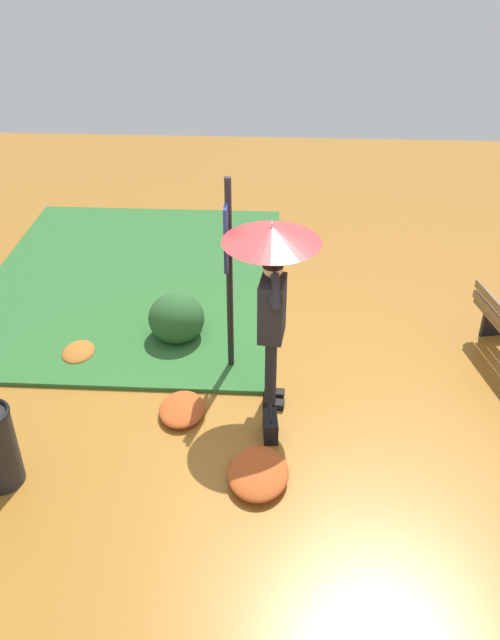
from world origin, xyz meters
TOP-DOWN VIEW (x-y plane):
  - ground_plane at (0.00, 0.00)m, footprint 18.00×18.00m
  - grass_verge at (2.46, 1.90)m, footprint 4.80×4.00m
  - person_with_umbrella at (0.04, -0.08)m, footprint 0.96×0.96m
  - info_sign_post at (0.54, 0.39)m, footprint 0.44×0.07m
  - handbag at (-0.57, -0.11)m, footprint 0.31×0.17m
  - shrub_cluster at (1.13, 1.06)m, footprint 0.74×0.67m
  - leaf_pile_near_person at (-0.30, 0.83)m, footprint 0.60×0.48m
  - leaf_pile_by_bench at (-1.17, -0.01)m, footprint 0.72×0.57m
  - leaf_pile_far_path at (0.67, 2.19)m, footprint 0.47×0.38m

SIDE VIEW (x-z plane):
  - ground_plane at x=0.00m, z-range 0.00..0.00m
  - grass_verge at x=2.46m, z-range 0.00..0.05m
  - leaf_pile_far_path at x=0.67m, z-range 0.00..0.10m
  - leaf_pile_near_person at x=-0.30m, z-range 0.00..0.13m
  - leaf_pile_by_bench at x=-1.17m, z-range 0.00..0.16m
  - handbag at x=-0.57m, z-range -0.06..0.31m
  - shrub_cluster at x=1.13m, z-range -0.02..0.59m
  - info_sign_post at x=0.54m, z-range 0.29..2.59m
  - person_with_umbrella at x=0.04m, z-range 0.53..2.57m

